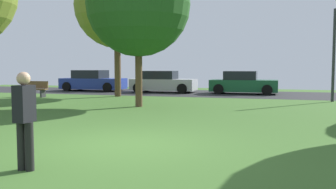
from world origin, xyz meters
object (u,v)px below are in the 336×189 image
object	(u,v)px
parked_car_green	(243,83)
street_lamp_post	(334,56)
park_bench	(34,89)
parked_car_silver	(163,83)
person_bystander	(25,117)
parked_car_blue	(93,81)
maple_tree_near	(138,5)
oak_tree_left	(117,6)

from	to	relation	value
parked_car_green	street_lamp_post	distance (m)	6.48
park_bench	parked_car_silver	bearing A→B (deg)	-134.40
person_bystander	parked_car_blue	distance (m)	20.54
maple_tree_near	person_bystander	size ratio (longest dim) A/B	4.02
parked_car_silver	parked_car_green	size ratio (longest dim) A/B	1.03
street_lamp_post	maple_tree_near	bearing A→B (deg)	-149.71
person_bystander	parked_car_silver	size ratio (longest dim) A/B	0.38
park_bench	street_lamp_post	xyz separation A→B (m)	(15.73, 1.85, 1.79)
maple_tree_near	oak_tree_left	xyz separation A→B (m)	(-3.16, 4.78, 0.85)
maple_tree_near	park_bench	xyz separation A→B (m)	(-7.47, 2.97, -3.85)
person_bystander	oak_tree_left	bearing A→B (deg)	21.19
oak_tree_left	parked_car_green	distance (m)	9.12
person_bystander	parked_car_silver	distance (m)	18.84
person_bystander	park_bench	size ratio (longest dim) A/B	1.01
person_bystander	parked_car_silver	world-z (taller)	person_bystander
maple_tree_near	street_lamp_post	bearing A→B (deg)	30.29
person_bystander	street_lamp_post	size ratio (longest dim) A/B	0.36
parked_car_blue	parked_car_green	world-z (taller)	parked_car_blue
oak_tree_left	parked_car_green	size ratio (longest dim) A/B	1.82
parked_car_green	park_bench	size ratio (longest dim) A/B	2.61
parked_car_green	parked_car_silver	bearing A→B (deg)	-178.41
parked_car_blue	street_lamp_post	size ratio (longest dim) A/B	1.00
parked_car_blue	street_lamp_post	distance (m)	15.87
parked_car_blue	park_bench	size ratio (longest dim) A/B	2.80
parked_car_blue	parked_car_silver	bearing A→B (deg)	-0.54
person_bystander	parked_car_green	world-z (taller)	person_bystander
person_bystander	street_lamp_post	xyz separation A→B (m)	(6.47, 14.49, 1.36)
parked_car_silver	parked_car_green	distance (m)	5.28
parked_car_green	street_lamp_post	size ratio (longest dim) A/B	0.93
oak_tree_left	person_bystander	distance (m)	15.86
maple_tree_near	park_bench	bearing A→B (deg)	158.31
parked_car_blue	park_bench	distance (m)	5.94
parked_car_silver	parked_car_green	world-z (taller)	same
parked_car_blue	street_lamp_post	bearing A→B (deg)	-14.92
oak_tree_left	parked_car_blue	size ratio (longest dim) A/B	1.69
park_bench	maple_tree_near	bearing A→B (deg)	158.31
oak_tree_left	street_lamp_post	distance (m)	11.79
oak_tree_left	parked_car_blue	distance (m)	7.19
maple_tree_near	parked_car_green	distance (m)	10.33
person_bystander	park_bench	world-z (taller)	person_bystander
parked_car_green	park_bench	distance (m)	12.56
parked_car_blue	park_bench	bearing A→B (deg)	-94.50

